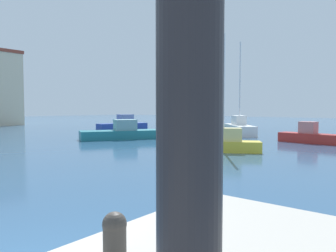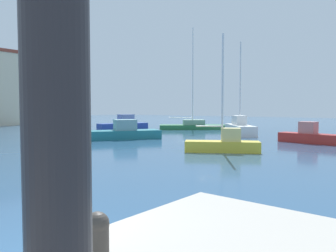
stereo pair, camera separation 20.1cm
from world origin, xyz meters
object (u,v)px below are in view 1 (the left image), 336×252
object	(u,v)px
sailboat_white_near_pier	(239,128)
motorboat_teal_distant_east	(121,133)
mooring_bollard	(115,237)
motorboat_blue_distant_north	(123,126)
sailboat_green_inner_mooring	(192,126)
motorboat_red_far_right	(310,136)
sailboat_yellow_far_left	(225,143)

from	to	relation	value
sailboat_white_near_pier	motorboat_teal_distant_east	bearing A→B (deg)	152.45
mooring_bollard	motorboat_blue_distant_north	bearing A→B (deg)	47.03
mooring_bollard	motorboat_teal_distant_east	world-z (taller)	motorboat_teal_distant_east
mooring_bollard	sailboat_green_inner_mooring	distance (m)	37.89
sailboat_green_inner_mooring	motorboat_teal_distant_east	world-z (taller)	sailboat_green_inner_mooring
motorboat_red_far_right	motorboat_teal_distant_east	xyz separation A→B (m)	(-6.90, 13.47, 0.03)
sailboat_yellow_far_left	motorboat_teal_distant_east	bearing A→B (deg)	81.08
mooring_bollard	sailboat_white_near_pier	bearing A→B (deg)	24.61
sailboat_white_near_pier	motorboat_teal_distant_east	world-z (taller)	sailboat_white_near_pier
motorboat_red_far_right	sailboat_yellow_far_left	xyz separation A→B (m)	(-8.63, 2.46, 0.02)
motorboat_blue_distant_north	sailboat_green_inner_mooring	bearing A→B (deg)	-29.10
motorboat_blue_distant_north	sailboat_yellow_far_left	distance (m)	20.05
motorboat_red_far_right	motorboat_teal_distant_east	distance (m)	15.14
sailboat_white_near_pier	mooring_bollard	bearing A→B (deg)	-155.39
mooring_bollard	sailboat_yellow_far_left	bearing A→B (deg)	25.65
motorboat_blue_distant_north	motorboat_red_far_right	size ratio (longest dim) A/B	1.28
motorboat_red_far_right	sailboat_yellow_far_left	bearing A→B (deg)	164.06
sailboat_white_near_pier	motorboat_blue_distant_north	size ratio (longest dim) A/B	1.52
sailboat_green_inner_mooring	sailboat_yellow_far_left	world-z (taller)	sailboat_green_inner_mooring
mooring_bollard	sailboat_yellow_far_left	size ratio (longest dim) A/B	0.08
motorboat_teal_distant_east	motorboat_red_far_right	bearing A→B (deg)	-62.88
sailboat_yellow_far_left	mooring_bollard	bearing A→B (deg)	-154.35
sailboat_white_near_pier	sailboat_yellow_far_left	world-z (taller)	sailboat_white_near_pier
motorboat_red_far_right	motorboat_blue_distant_north	bearing A→B (deg)	90.29
sailboat_white_near_pier	motorboat_red_far_right	size ratio (longest dim) A/B	1.94
motorboat_blue_distant_north	sailboat_green_inner_mooring	world-z (taller)	sailboat_green_inner_mooring
mooring_bollard	motorboat_blue_distant_north	world-z (taller)	motorboat_blue_distant_north
motorboat_teal_distant_east	sailboat_yellow_far_left	distance (m)	11.15
sailboat_white_near_pier	sailboat_green_inner_mooring	world-z (taller)	sailboat_green_inner_mooring
mooring_bollard	motorboat_red_far_right	distance (m)	24.29
sailboat_green_inner_mooring	motorboat_teal_distant_east	xyz separation A→B (m)	(-14.56, -2.81, 0.07)
motorboat_blue_distant_north	sailboat_white_near_pier	bearing A→B (deg)	-72.68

